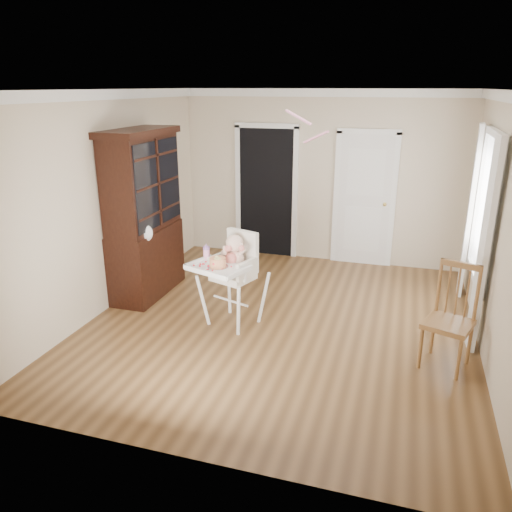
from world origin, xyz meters
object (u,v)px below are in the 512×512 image
(china_cabinet, at_px, (144,215))
(dining_chair, at_px, (450,320))
(cake, at_px, (218,262))
(sippy_cup, at_px, (206,252))
(high_chair, at_px, (233,268))

(china_cabinet, height_order, dining_chair, china_cabinet)
(cake, distance_m, sippy_cup, 0.32)
(dining_chair, bearing_deg, high_chair, -166.35)
(dining_chair, bearing_deg, sippy_cup, -165.27)
(china_cabinet, relative_size, dining_chair, 2.06)
(sippy_cup, xyz_separation_m, dining_chair, (2.72, -0.23, -0.38))
(cake, bearing_deg, sippy_cup, 135.76)
(high_chair, height_order, sippy_cup, high_chair)
(cake, bearing_deg, dining_chair, -0.21)
(high_chair, relative_size, china_cabinet, 0.52)
(high_chair, distance_m, dining_chair, 2.43)
(cake, xyz_separation_m, dining_chair, (2.49, -0.01, -0.35))
(high_chair, xyz_separation_m, cake, (-0.09, -0.24, 0.14))
(cake, distance_m, china_cabinet, 1.60)
(sippy_cup, bearing_deg, cake, -44.24)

